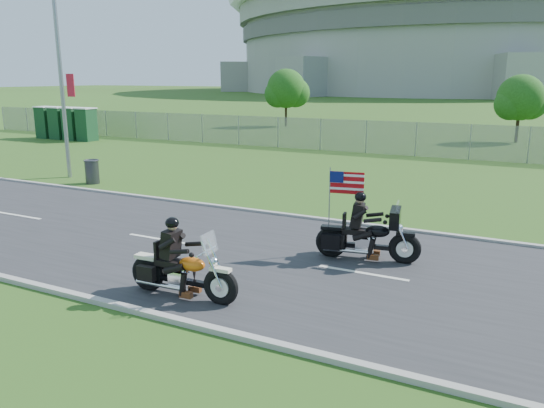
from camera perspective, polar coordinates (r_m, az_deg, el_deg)
The scene contains 16 objects.
ground at distance 14.44m, azimuth -5.67°, elevation -5.01°, with size 420.00×420.00×0.00m, color #2D4916.
road at distance 14.43m, azimuth -5.67°, elevation -4.93°, with size 120.00×8.00×0.04m, color #28282B.
curb_north at distance 17.83m, azimuth 1.27°, elevation -1.17°, with size 120.00×0.18×0.12m, color #9E9B93.
curb_south at distance 11.45m, azimuth -16.71°, elevation -10.37°, with size 120.00×0.18×0.12m, color #9E9B93.
fence at distance 34.07m, azimuth 5.23°, elevation 7.47°, with size 60.00×0.03×2.00m, color gray.
stadium at distance 183.92m, azimuth 18.81°, elevation 16.30°, with size 140.40×140.40×29.20m.
streetlight at distance 26.29m, azimuth -21.58°, elevation 14.96°, with size 0.90×2.46×10.00m.
porta_toilet_a at distance 41.10m, azimuth -19.32°, elevation 8.02°, with size 1.10×1.10×2.30m, color #133C1D.
porta_toilet_b at distance 42.11m, azimuth -20.66°, elevation 8.02°, with size 1.10×1.10×2.30m, color #133C1D.
porta_toilet_c at distance 43.14m, azimuth -21.95°, elevation 8.03°, with size 1.10×1.10×2.30m, color #133C1D.
porta_toilet_d at distance 44.20m, azimuth -23.17°, elevation 8.03°, with size 1.10×1.10×2.30m, color #133C1D.
tree_fence_near at distance 41.63m, azimuth 25.20°, elevation 10.08°, with size 3.52×3.28×4.75m.
tree_fence_mid at distance 50.34m, azimuth 1.60°, elevation 12.10°, with size 3.96×3.69×5.30m.
motorcycle_lead at distance 11.41m, azimuth -9.75°, elevation -7.30°, with size 2.62×0.68×1.77m.
motorcycle_follow at distance 13.63m, azimuth 10.20°, elevation -3.60°, with size 2.66×1.05×2.23m.
trash_can at distance 24.52m, azimuth -18.78°, elevation 3.28°, with size 0.59×0.59×1.02m, color #3F4045.
Camera 1 is at (7.38, -11.54, 4.58)m, focal length 35.00 mm.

